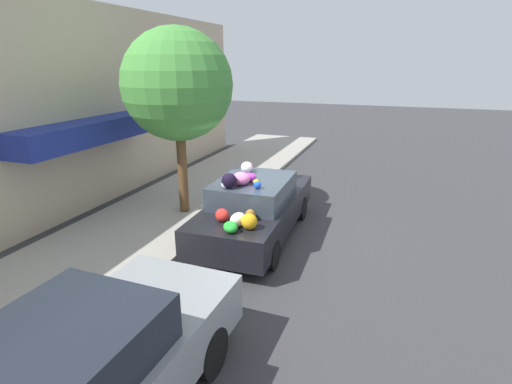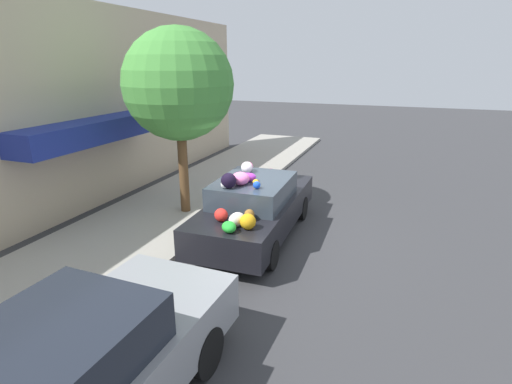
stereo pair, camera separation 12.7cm
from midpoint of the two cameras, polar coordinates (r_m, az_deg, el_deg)
name	(u,v)px [view 2 (the right image)]	position (r m, az deg, el deg)	size (l,w,h in m)	color
ground_plane	(256,236)	(9.29, 0.41, -6.24)	(60.00, 60.00, 0.00)	#38383A
sidewalk_curb	(157,218)	(10.44, -13.63, -3.59)	(24.00, 3.20, 0.11)	#9E998E
building_facade	(75,112)	(11.22, -24.17, 10.39)	(18.00, 1.20, 5.30)	#C6B293
street_tree	(179,85)	(9.97, -10.64, 14.76)	(2.66, 2.66, 4.52)	brown
fire_hydrant	(233,183)	(11.68, -3.03, 1.35)	(0.20, 0.20, 0.70)	#B2B2B7
art_car	(255,206)	(8.95, 0.28, -2.07)	(4.43, 1.84, 1.72)	black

